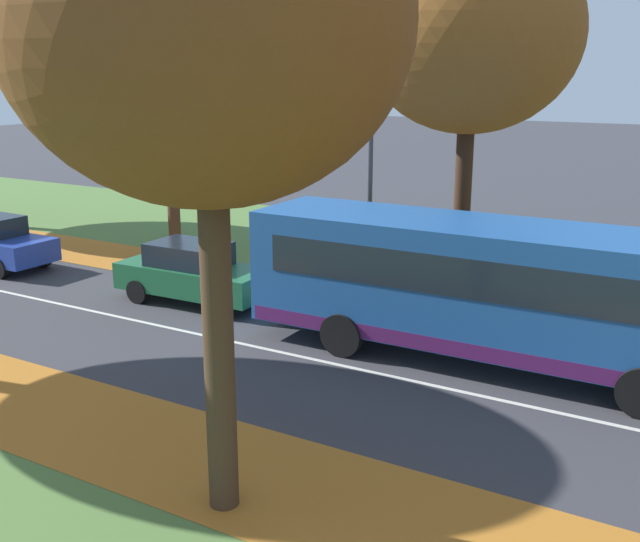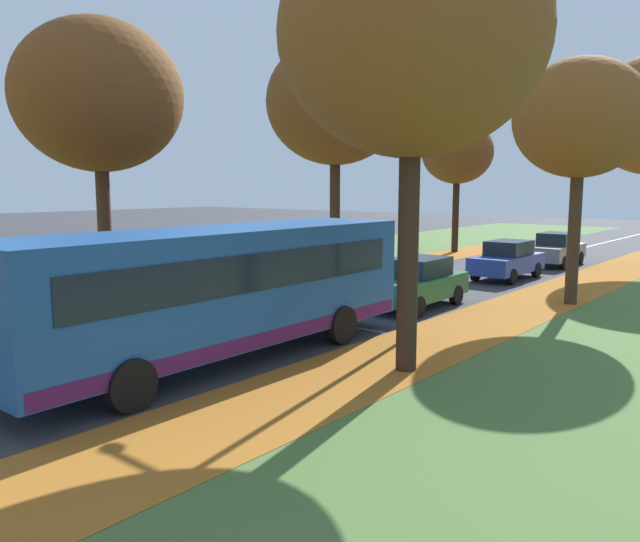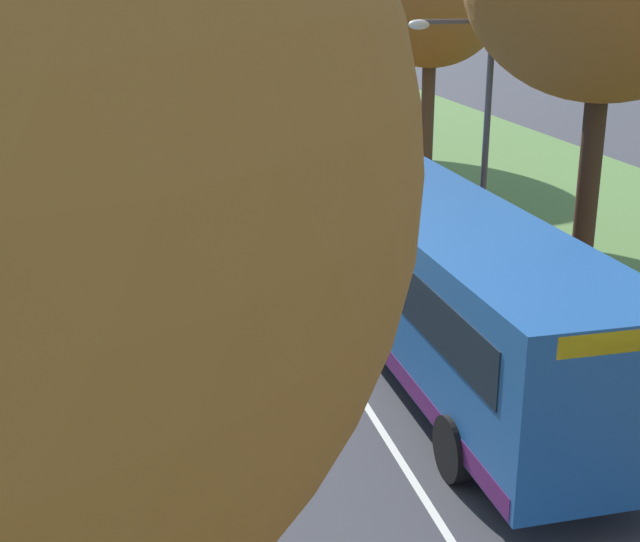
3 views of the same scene
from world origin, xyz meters
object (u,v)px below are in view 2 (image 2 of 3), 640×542
at_px(tree_left_near, 98,97).
at_px(tree_right_mid, 580,119).
at_px(tree_left_mid, 335,103).
at_px(bus, 221,286).
at_px(car_blue_following, 507,260).
at_px(tree_left_far, 457,152).
at_px(streetlamp_right, 393,193).
at_px(car_green_lead, 417,283).
at_px(car_grey_third_in_line, 556,249).
at_px(tree_right_near, 412,36).

distance_m(tree_left_near, tree_right_mid, 15.14).
distance_m(tree_left_mid, bus, 16.23).
height_order(tree_left_mid, car_blue_following, tree_left_mid).
bearing_deg(bus, tree_left_far, 105.71).
bearing_deg(tree_left_mid, streetlamp_right, -45.54).
distance_m(tree_right_mid, car_green_lead, 7.42).
xyz_separation_m(tree_left_far, tree_right_mid, (10.74, -12.51, 0.17)).
relative_size(tree_right_mid, streetlamp_right, 1.33).
bearing_deg(car_green_lead, car_grey_third_in_line, 91.06).
height_order(streetlamp_right, car_grey_third_in_line, streetlamp_right).
bearing_deg(car_green_lead, tree_left_mid, 145.21).
xyz_separation_m(tree_left_near, car_grey_third_in_line, (7.11, 20.34, -5.79)).
distance_m(tree_left_far, car_blue_following, 11.96).
distance_m(tree_left_mid, car_green_lead, 11.29).
bearing_deg(tree_left_far, car_green_lead, -66.50).
distance_m(car_green_lead, car_grey_third_in_line, 13.76).
distance_m(bus, car_green_lead, 8.20).
bearing_deg(car_grey_third_in_line, tree_left_near, -109.27).
relative_size(tree_left_far, tree_right_mid, 0.97).
relative_size(tree_right_near, streetlamp_right, 1.56).
xyz_separation_m(tree_left_far, car_blue_following, (6.81, -8.44, -5.05)).
relative_size(bus, car_grey_third_in_line, 2.47).
height_order(tree_right_near, streetlamp_right, tree_right_near).
bearing_deg(streetlamp_right, bus, -115.90).
relative_size(tree_left_far, car_grey_third_in_line, 1.84).
relative_size(tree_left_mid, streetlamp_right, 1.73).
bearing_deg(bus, tree_left_near, 167.62).
height_order(tree_left_near, bus, tree_left_near).
relative_size(tree_left_near, tree_left_far, 1.15).
distance_m(tree_right_mid, bus, 13.27).
relative_size(streetlamp_right, car_blue_following, 1.43).
xyz_separation_m(streetlamp_right, bus, (-1.94, -3.99, -2.03)).
bearing_deg(tree_right_near, tree_right_mid, 88.53).
bearing_deg(bus, car_blue_following, 90.23).
bearing_deg(tree_left_near, car_blue_following, 63.84).
bearing_deg(tree_right_near, tree_left_mid, 133.73).
bearing_deg(car_green_lead, tree_left_far, 113.50).
bearing_deg(car_grey_third_in_line, tree_left_mid, -129.76).
bearing_deg(tree_left_mid, bus, -61.56).
bearing_deg(car_blue_following, tree_left_mid, -159.26).
relative_size(bus, car_blue_following, 2.48).
height_order(tree_right_mid, car_grey_third_in_line, tree_right_mid).
xyz_separation_m(tree_left_near, car_blue_following, (7.09, 14.43, -5.79)).
bearing_deg(streetlamp_right, tree_left_mid, 134.46).
relative_size(tree_right_mid, car_grey_third_in_line, 1.89).
relative_size(tree_left_mid, car_grey_third_in_line, 2.46).
xyz_separation_m(tree_left_far, bus, (6.87, -24.44, -4.16)).
bearing_deg(tree_left_near, tree_left_mid, 90.25).
bearing_deg(tree_left_far, tree_left_mid, -91.71).
xyz_separation_m(tree_left_mid, streetlamp_right, (9.14, -9.32, -3.86)).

